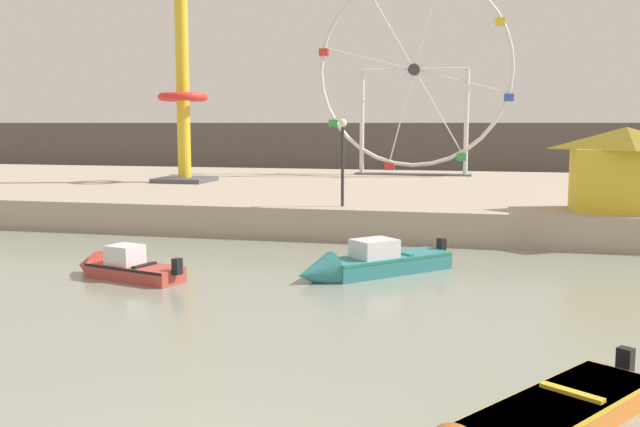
{
  "coord_description": "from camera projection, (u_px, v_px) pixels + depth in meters",
  "views": [
    {
      "loc": [
        3.34,
        -6.97,
        4.37
      ],
      "look_at": [
        -1.61,
        13.9,
        1.66
      ],
      "focal_mm": 40.13,
      "sensor_mm": 36.0,
      "label": 1
    }
  ],
  "objects": [
    {
      "name": "ferris_wheel_white_frame",
      "position": [
        414.0,
        73.0,
        43.19
      ],
      "size": [
        11.79,
        1.2,
        12.27
      ],
      "color": "silver",
      "rests_on": "quay_promenade"
    },
    {
      "name": "motorboat_faded_red",
      "position": [
        120.0,
        267.0,
        20.33
      ],
      "size": [
        3.89,
        1.97,
        1.22
      ],
      "rotation": [
        0.0,
        0.0,
        2.86
      ],
      "color": "#B24238",
      "rests_on": "ground_plane"
    },
    {
      "name": "motorboat_teal_painted",
      "position": [
        366.0,
        264.0,
        20.59
      ],
      "size": [
        4.35,
        4.44,
        1.34
      ],
      "rotation": [
        0.0,
        0.0,
        3.94
      ],
      "color": "teal",
      "rests_on": "ground_plane"
    },
    {
      "name": "drop_tower_yellow_tower",
      "position": [
        182.0,
        60.0,
        37.94
      ],
      "size": [
        2.8,
        2.8,
        16.53
      ],
      "color": "gold",
      "rests_on": "quay_promenade"
    },
    {
      "name": "carnival_booth_yellow_awning",
      "position": [
        625.0,
        168.0,
        25.63
      ],
      "size": [
        3.92,
        2.8,
        3.03
      ],
      "rotation": [
        0.0,
        0.0,
        -0.01
      ],
      "color": "yellow",
      "rests_on": "quay_promenade"
    },
    {
      "name": "distant_town_skyline",
      "position": [
        447.0,
        151.0,
        57.01
      ],
      "size": [
        140.0,
        3.0,
        4.4
      ],
      "primitive_type": "cube",
      "color": "#564C47",
      "rests_on": "ground_plane"
    },
    {
      "name": "promenade_lamp_near",
      "position": [
        343.0,
        148.0,
        27.09
      ],
      "size": [
        0.32,
        0.32,
        3.33
      ],
      "color": "#2D2D33",
      "rests_on": "quay_promenade"
    },
    {
      "name": "quay_promenade",
      "position": [
        422.0,
        197.0,
        36.89
      ],
      "size": [
        110.0,
        22.88,
        1.21
      ],
      "primitive_type": "cube",
      "color": "tan",
      "rests_on": "ground_plane"
    }
  ]
}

